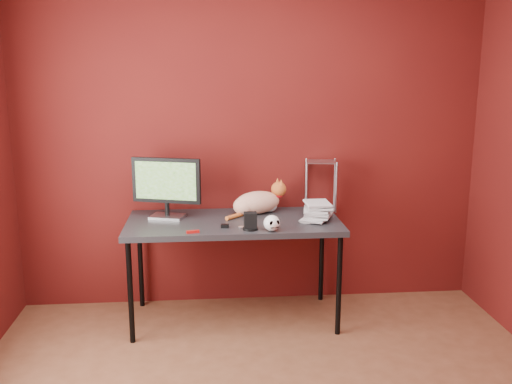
{
  "coord_description": "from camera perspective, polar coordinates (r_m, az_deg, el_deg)",
  "views": [
    {
      "loc": [
        -0.33,
        -2.51,
        1.82
      ],
      "look_at": [
        -0.01,
        1.15,
        1.0
      ],
      "focal_mm": 40.0,
      "sensor_mm": 36.0,
      "label": 1
    }
  ],
  "objects": [
    {
      "name": "room",
      "position": [
        2.56,
        2.46,
        4.16
      ],
      "size": [
        3.52,
        3.52,
        2.61
      ],
      "color": "brown",
      "rests_on": "ground"
    },
    {
      "name": "desk",
      "position": [
        4.04,
        -2.24,
        -3.53
      ],
      "size": [
        1.5,
        0.7,
        0.75
      ],
      "color": "black",
      "rests_on": "ground"
    },
    {
      "name": "monitor",
      "position": [
        4.09,
        -8.95,
        0.73
      ],
      "size": [
        0.49,
        0.22,
        0.43
      ],
      "rotation": [
        0.0,
        0.0,
        -0.29
      ],
      "color": "#A8A8AD",
      "rests_on": "desk"
    },
    {
      "name": "cat",
      "position": [
        4.19,
        0.17,
        -1.02
      ],
      "size": [
        0.47,
        0.34,
        0.25
      ],
      "rotation": [
        0.0,
        0.0,
        0.36
      ],
      "color": "orange",
      "rests_on": "desk"
    },
    {
      "name": "skull_mug",
      "position": [
        3.75,
        1.59,
        -3.12
      ],
      "size": [
        0.11,
        0.12,
        0.11
      ],
      "rotation": [
        0.0,
        0.0,
        0.3
      ],
      "color": "white",
      "rests_on": "desk"
    },
    {
      "name": "speaker",
      "position": [
        3.79,
        -0.57,
        -2.99
      ],
      "size": [
        0.1,
        0.1,
        0.12
      ],
      "rotation": [
        0.0,
        0.0,
        0.01
      ],
      "color": "black",
      "rests_on": "desk"
    },
    {
      "name": "book_stack",
      "position": [
        3.96,
        5.12,
        6.93
      ],
      "size": [
        0.26,
        0.28,
        1.37
      ],
      "rotation": [
        0.0,
        0.0,
        -0.29
      ],
      "color": "beige",
      "rests_on": "desk"
    },
    {
      "name": "wire_rack",
      "position": [
        4.31,
        6.49,
        0.69
      ],
      "size": [
        0.24,
        0.21,
        0.38
      ],
      "rotation": [
        0.0,
        0.0,
        -0.14
      ],
      "color": "#A8A8AD",
      "rests_on": "desk"
    },
    {
      "name": "pocket_knife",
      "position": [
        3.75,
        -6.34,
        -3.97
      ],
      "size": [
        0.09,
        0.04,
        0.02
      ],
      "primitive_type": "cube",
      "rotation": [
        0.0,
        0.0,
        0.21
      ],
      "color": "#A60F0C",
      "rests_on": "desk"
    },
    {
      "name": "black_gadget",
      "position": [
        3.85,
        -3.13,
        -3.41
      ],
      "size": [
        0.06,
        0.04,
        0.02
      ],
      "primitive_type": "cube",
      "rotation": [
        0.0,
        0.0,
        -0.13
      ],
      "color": "black",
      "rests_on": "desk"
    },
    {
      "name": "washer",
      "position": [
        3.86,
        -1.48,
        -3.51
      ],
      "size": [
        0.04,
        0.04,
        0.0
      ],
      "primitive_type": "cylinder",
      "color": "#A8A8AD",
      "rests_on": "desk"
    }
  ]
}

